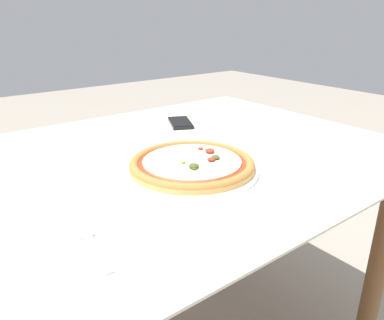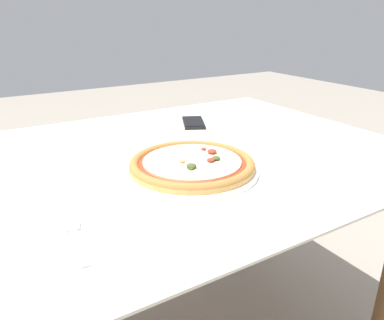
{
  "view_description": "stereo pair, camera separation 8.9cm",
  "coord_description": "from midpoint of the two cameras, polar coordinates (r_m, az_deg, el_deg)",
  "views": [
    {
      "loc": [
        -0.46,
        -0.79,
        1.09
      ],
      "look_at": [
        0.05,
        -0.13,
        0.77
      ],
      "focal_mm": 35.0,
      "sensor_mm": 36.0,
      "label": 1
    },
    {
      "loc": [
        -0.38,
        -0.84,
        1.09
      ],
      "look_at": [
        0.05,
        -0.13,
        0.77
      ],
      "focal_mm": 35.0,
      "sensor_mm": 36.0,
      "label": 2
    }
  ],
  "objects": [
    {
      "name": "pizza_plate",
      "position": [
        0.89,
        2.86,
        -0.82
      ],
      "size": [
        0.32,
        0.32,
        0.04
      ],
      "color": "white",
      "rests_on": "dining_table"
    },
    {
      "name": "dining_table",
      "position": [
        1.01,
        -3.52,
        -4.28
      ],
      "size": [
        1.42,
        0.96,
        0.74
      ],
      "color": "brown",
      "rests_on": "ground_plane"
    },
    {
      "name": "cell_phone",
      "position": [
        1.3,
        2.18,
        5.71
      ],
      "size": [
        0.13,
        0.16,
        0.01
      ],
      "color": "black",
      "rests_on": "dining_table"
    },
    {
      "name": "fork",
      "position": [
        0.66,
        -13.61,
        -11.44
      ],
      "size": [
        0.04,
        0.17,
        0.0
      ],
      "color": "silver",
      "rests_on": "dining_table"
    }
  ]
}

